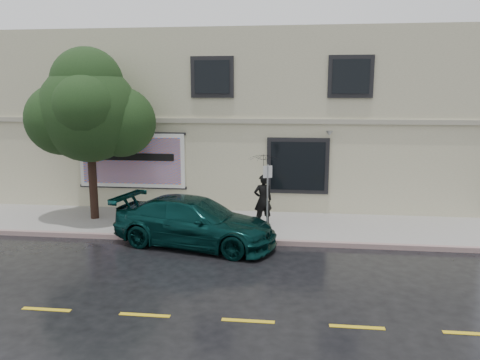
# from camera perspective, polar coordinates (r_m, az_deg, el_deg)

# --- Properties ---
(ground) EXTENTS (90.00, 90.00, 0.00)m
(ground) POSITION_cam_1_polar(r_m,az_deg,el_deg) (13.58, -6.89, -9.43)
(ground) COLOR black
(ground) RESTS_ON ground
(sidewalk) EXTENTS (20.00, 3.50, 0.15)m
(sidewalk) POSITION_cam_1_polar(r_m,az_deg,el_deg) (16.58, -4.26, -5.39)
(sidewalk) COLOR #9A9692
(sidewalk) RESTS_ON ground
(curb) EXTENTS (20.00, 0.18, 0.16)m
(curb) POSITION_cam_1_polar(r_m,az_deg,el_deg) (14.94, -5.54, -7.22)
(curb) COLOR gray
(curb) RESTS_ON ground
(road_marking) EXTENTS (19.00, 0.12, 0.01)m
(road_marking) POSITION_cam_1_polar(r_m,az_deg,el_deg) (10.49, -11.55, -15.82)
(road_marking) COLOR gold
(road_marking) RESTS_ON ground
(building) EXTENTS (20.00, 8.12, 7.00)m
(building) POSITION_cam_1_polar(r_m,az_deg,el_deg) (21.64, -1.46, 7.59)
(building) COLOR beige
(building) RESTS_ON ground
(billboard) EXTENTS (4.30, 0.16, 2.20)m
(billboard) POSITION_cam_1_polar(r_m,az_deg,el_deg) (18.60, -13.08, 2.34)
(billboard) COLOR white
(billboard) RESTS_ON ground
(car) EXTENTS (5.44, 3.34, 1.47)m
(car) POSITION_cam_1_polar(r_m,az_deg,el_deg) (14.45, -5.52, -5.09)
(car) COLOR #062827
(car) RESTS_ON ground
(pedestrian) EXTENTS (0.76, 0.63, 1.77)m
(pedestrian) POSITION_cam_1_polar(r_m,az_deg,el_deg) (15.95, 2.82, -2.46)
(pedestrian) COLOR black
(pedestrian) RESTS_ON sidewalk
(umbrella) EXTENTS (1.29, 1.29, 0.78)m
(umbrella) POSITION_cam_1_polar(r_m,az_deg,el_deg) (15.71, 2.86, 2.09)
(umbrella) COLOR black
(umbrella) RESTS_ON pedestrian
(street_tree) EXTENTS (3.45, 3.45, 5.52)m
(street_tree) POSITION_cam_1_polar(r_m,az_deg,el_deg) (17.27, -17.94, 7.76)
(street_tree) COLOR #321F16
(street_tree) RESTS_ON sidewalk
(fire_hydrant) EXTENTS (0.31, 0.29, 0.74)m
(fire_hydrant) POSITION_cam_1_polar(r_m,az_deg,el_deg) (16.10, -10.07, -4.41)
(fire_hydrant) COLOR silver
(fire_hydrant) RESTS_ON sidewalk
(sign_pole) EXTENTS (0.27, 0.13, 2.33)m
(sign_pole) POSITION_cam_1_polar(r_m,az_deg,el_deg) (14.44, 3.36, -1.68)
(sign_pole) COLOR gray
(sign_pole) RESTS_ON sidewalk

